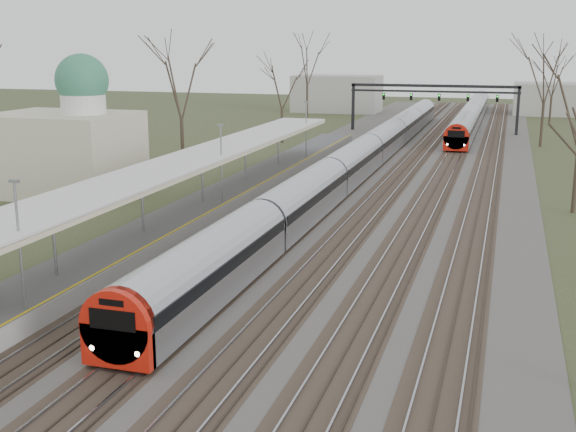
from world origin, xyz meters
name	(u,v)px	position (x,y,z in m)	size (l,w,h in m)	color
track_bed	(396,171)	(0.26, 55.00, 0.06)	(24.00, 160.00, 0.22)	#474442
platform	(223,199)	(-9.05, 37.50, 0.50)	(3.50, 69.00, 1.00)	#9E9B93
canopy	(195,159)	(-9.05, 32.99, 3.93)	(4.10, 50.00, 3.11)	slate
dome_building	(66,144)	(-21.71, 38.00, 3.72)	(10.00, 8.00, 10.30)	beige
signal_gantry	(434,94)	(0.29, 84.99, 4.91)	(21.00, 0.59, 6.08)	black
tree_west_far	(180,80)	(-17.00, 48.00, 8.02)	(5.50, 5.50, 11.33)	#2D231C
train_near	(369,151)	(-2.50, 56.57, 1.48)	(2.62, 90.21, 3.05)	#B1B4BC
train_far	(472,114)	(4.50, 97.13, 1.48)	(2.62, 60.21, 3.05)	#B1B4BC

